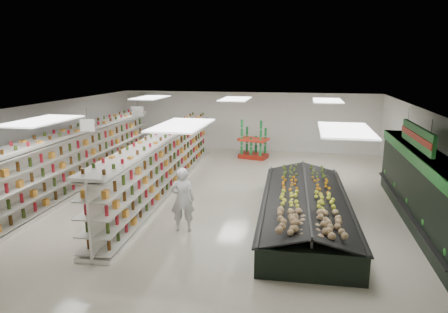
% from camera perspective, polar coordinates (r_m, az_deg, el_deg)
% --- Properties ---
extents(floor, '(16.00, 16.00, 0.00)m').
position_cam_1_polar(floor, '(14.72, -1.11, -5.45)').
color(floor, beige).
rests_on(floor, ground).
extents(ceiling, '(14.00, 16.00, 0.02)m').
position_cam_1_polar(ceiling, '(14.04, -1.17, 7.03)').
color(ceiling, white).
rests_on(ceiling, wall_back).
extents(wall_back, '(14.00, 0.02, 3.20)m').
position_cam_1_polar(wall_back, '(22.06, 3.34, 5.01)').
color(wall_back, white).
rests_on(wall_back, floor).
extents(wall_front, '(14.00, 0.02, 3.20)m').
position_cam_1_polar(wall_front, '(7.09, -15.56, -13.11)').
color(wall_front, white).
rests_on(wall_front, floor).
extents(wall_left, '(0.02, 16.00, 3.20)m').
position_cam_1_polar(wall_left, '(17.19, -24.58, 1.56)').
color(wall_left, white).
rests_on(wall_left, floor).
extents(wall_right, '(0.02, 16.00, 3.20)m').
position_cam_1_polar(wall_right, '(14.53, 26.92, -0.59)').
color(wall_right, white).
rests_on(wall_right, floor).
extents(produce_wall_case, '(0.93, 8.00, 2.20)m').
position_cam_1_polar(produce_wall_case, '(13.09, 26.48, -3.54)').
color(produce_wall_case, black).
rests_on(produce_wall_case, floor).
extents(aisle_sign_near, '(0.52, 0.06, 0.75)m').
position_cam_1_polar(aisle_sign_near, '(13.62, -18.92, 4.24)').
color(aisle_sign_near, white).
rests_on(aisle_sign_near, ceiling).
extents(aisle_sign_far, '(0.52, 0.06, 0.75)m').
position_cam_1_polar(aisle_sign_far, '(17.16, -12.25, 6.33)').
color(aisle_sign_far, white).
rests_on(aisle_sign_far, ceiling).
extents(hortifruti_banner, '(0.12, 3.20, 0.95)m').
position_cam_1_polar(hortifruti_banner, '(12.72, 25.88, 2.60)').
color(hortifruti_banner, '#1C6925').
rests_on(hortifruti_banner, ceiling).
extents(gondola_left, '(1.34, 13.13, 2.27)m').
position_cam_1_polar(gondola_left, '(15.96, -20.81, -0.96)').
color(gondola_left, white).
rests_on(gondola_left, floor).
extents(gondola_center, '(1.47, 12.33, 2.13)m').
position_cam_1_polar(gondola_center, '(15.39, -8.29, -0.98)').
color(gondola_center, white).
rests_on(gondola_center, floor).
extents(produce_island, '(2.83, 7.23, 1.07)m').
position_cam_1_polar(produce_island, '(12.36, 11.53, -7.02)').
color(produce_island, black).
rests_on(produce_island, floor).
extents(soda_endcap, '(1.61, 1.28, 1.81)m').
position_cam_1_polar(soda_endcap, '(20.26, 4.25, 2.21)').
color(soda_endcap, '#A01F12').
rests_on(soda_endcap, floor).
extents(shopper_main, '(0.77, 0.59, 1.88)m').
position_cam_1_polar(shopper_main, '(11.40, -5.95, -6.14)').
color(shopper_main, white).
rests_on(shopper_main, floor).
extents(shopper_background, '(0.64, 0.86, 1.59)m').
position_cam_1_polar(shopper_background, '(19.94, -6.29, 1.75)').
color(shopper_background, '#A07F62').
rests_on(shopper_background, floor).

